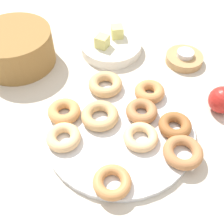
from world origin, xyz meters
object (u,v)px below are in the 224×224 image
object	(u,v)px
donut_7	(112,182)
donut_0	(63,137)
donut_5	(150,92)
donut_8	(141,111)
tealight	(185,54)
donut_4	(183,152)
fruit_bowl	(111,46)
donut_1	(175,125)
donut_2	(100,116)
donut_9	(64,112)
donut_3	(105,84)
apple	(222,100)
donut_plate	(119,129)
candle_holder	(184,59)
basket	(16,48)
melon_chunk_left	(102,41)
melon_chunk_right	(117,32)
donut_6	(141,137)

from	to	relation	value
donut_7	donut_0	bearing A→B (deg)	99.01
donut_5	donut_8	distance (m)	0.07
tealight	donut_4	bearing A→B (deg)	-136.24
tealight	fruit_bowl	distance (m)	0.23
donut_4	tealight	xyz separation A→B (m)	(0.25, 0.24, 0.00)
donut_0	donut_1	xyz separation A→B (m)	(0.23, -0.13, 0.00)
donut_2	donut_9	distance (m)	0.09
donut_5	donut_3	bearing A→B (deg)	130.49
donut_8	donut_5	bearing A→B (deg)	32.40
donut_0	apple	world-z (taller)	apple
donut_4	donut_plate	bearing A→B (deg)	114.91
donut_0	tealight	size ratio (longest dim) A/B	1.62
donut_0	donut_8	world-z (taller)	donut_8
fruit_bowl	candle_holder	bearing A→B (deg)	-50.21
donut_5	fruit_bowl	distance (m)	0.24
donut_2	donut_7	size ratio (longest dim) A/B	1.15
donut_1	donut_2	size ratio (longest dim) A/B	0.85
donut_9	fruit_bowl	size ratio (longest dim) A/B	0.43
basket	melon_chunk_left	distance (m)	0.26
donut_2	donut_8	distance (m)	0.10
donut_3	donut_5	world-z (taller)	same
candle_holder	apple	size ratio (longest dim) A/B	1.59
donut_2	donut_9	bearing A→B (deg)	135.38
donut_7	donut_8	world-z (taller)	donut_8
donut_1	donut_0	bearing A→B (deg)	151.29
donut_3	basket	bearing A→B (deg)	117.82
donut_0	donut_2	world-z (taller)	donut_2
donut_1	donut_4	world-z (taller)	same
donut_plate	apple	bearing A→B (deg)	-20.50
donut_1	melon_chunk_right	world-z (taller)	melon_chunk_right
candle_holder	melon_chunk_left	distance (m)	0.25
donut_0	donut_5	size ratio (longest dim) A/B	1.01
donut_2	apple	xyz separation A→B (m)	(0.28, -0.14, 0.01)
donut_plate	donut_0	distance (m)	0.14
candle_holder	basket	bearing A→B (deg)	143.80
donut_0	candle_holder	xyz separation A→B (m)	(0.45, 0.05, -0.02)
donut_6	donut_0	bearing A→B (deg)	144.35
donut_3	basket	size ratio (longest dim) A/B	0.42
donut_1	apple	bearing A→B (deg)	-5.53
melon_chunk_right	tealight	bearing A→B (deg)	-59.22
donut_2	donut_4	size ratio (longest dim) A/B	1.04
donut_7	melon_chunk_left	bearing A→B (deg)	57.66
donut_3	candle_holder	bearing A→B (deg)	-7.62
tealight	donut_3	bearing A→B (deg)	172.38
melon_chunk_left	apple	distance (m)	0.38
donut_plate	basket	xyz separation A→B (m)	(-0.09, 0.39, 0.04)
melon_chunk_right	fruit_bowl	bearing A→B (deg)	-156.80
donut_4	fruit_bowl	size ratio (longest dim) A/B	0.47
donut_plate	melon_chunk_right	bearing A→B (deg)	54.19
candle_holder	donut_4	bearing A→B (deg)	-136.24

